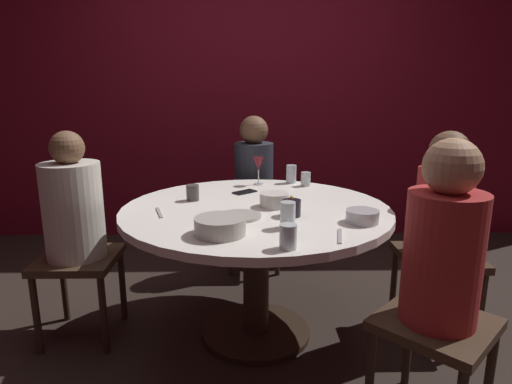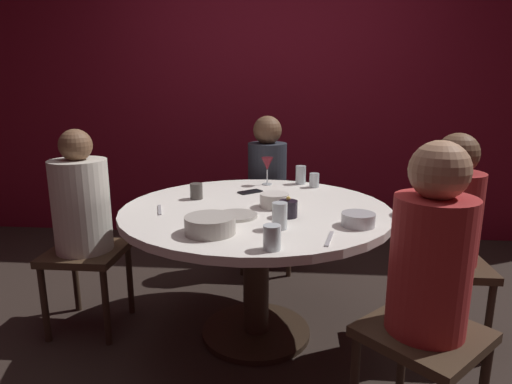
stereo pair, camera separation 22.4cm
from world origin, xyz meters
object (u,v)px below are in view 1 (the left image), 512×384
(seated_diner_left, at_px, (74,214))
(seated_diner_back, at_px, (254,175))
(seated_diner_right, at_px, (443,212))
(cup_center_front, at_px, (193,193))
(cell_phone, at_px, (245,192))
(dining_table, at_px, (256,233))
(cup_near_candle, at_px, (288,215))
(cup_by_right_diner, at_px, (306,179))
(candle_holder, at_px, (292,208))
(cup_by_left_diner, at_px, (288,237))
(bowl_serving_large, at_px, (362,216))
(dinner_plate, at_px, (241,216))
(seated_diner_front_right, at_px, (442,258))
(bowl_salad_center, at_px, (220,226))
(cup_far_edge, at_px, (291,174))
(wine_glass, at_px, (258,165))
(bowl_small_white, at_px, (274,200))

(seated_diner_left, xyz_separation_m, seated_diner_back, (0.95, 0.95, 0.01))
(seated_diner_right, bearing_deg, cup_center_front, -6.02)
(seated_diner_back, bearing_deg, cell_phone, -5.58)
(dining_table, height_order, cup_near_candle, cup_near_candle)
(dining_table, relative_size, cup_by_right_diner, 15.74)
(cell_phone, height_order, cup_near_candle, cup_near_candle)
(seated_diner_left, distance_m, cup_by_right_diner, 1.36)
(candle_holder, bearing_deg, cup_by_left_diner, -97.21)
(bowl_serving_large, bearing_deg, cell_phone, 132.54)
(dining_table, distance_m, cup_near_candle, 0.42)
(dinner_plate, bearing_deg, bowl_serving_large, -9.48)
(seated_diner_front_right, xyz_separation_m, dinner_plate, (-0.76, 0.50, 0.02))
(seated_diner_right, distance_m, cell_phone, 1.10)
(candle_holder, relative_size, cup_by_right_diner, 1.15)
(cup_center_front, bearing_deg, bowl_salad_center, -72.00)
(cell_phone, height_order, cup_far_edge, cup_far_edge)
(seated_diner_back, distance_m, dinner_plate, 1.14)
(cell_phone, bearing_deg, cup_near_candle, -23.71)
(wine_glass, xyz_separation_m, bowl_serving_large, (0.46, -0.82, -0.10))
(cell_phone, xyz_separation_m, cup_center_front, (-0.28, -0.18, 0.04))
(dinner_plate, height_order, cell_phone, dinner_plate)
(dining_table, distance_m, seated_diner_left, 0.95)
(dinner_plate, bearing_deg, wine_glass, 82.01)
(cup_by_left_diner, bearing_deg, seated_diner_front_right, -7.84)
(cell_phone, relative_size, cup_center_front, 1.60)
(cell_phone, relative_size, cup_near_candle, 1.18)
(bowl_serving_large, distance_m, cup_center_front, 0.93)
(seated_diner_back, xyz_separation_m, wine_glass, (0.02, -0.41, 0.15))
(dinner_plate, relative_size, cup_near_candle, 1.69)
(wine_glass, relative_size, cup_center_front, 2.01)
(seated_diner_front_right, height_order, cup_near_candle, seated_diner_front_right)
(seated_diner_back, distance_m, seated_diner_front_right, 1.77)
(bowl_small_white, bearing_deg, cup_by_right_diner, 64.97)
(bowl_serving_large, bearing_deg, dinner_plate, 170.52)
(bowl_salad_center, distance_m, cup_near_candle, 0.31)
(seated_diner_right, distance_m, wine_glass, 1.12)
(dining_table, distance_m, bowl_salad_center, 0.50)
(seated_diner_front_right, bearing_deg, cup_by_right_diner, -27.93)
(wine_glass, xyz_separation_m, cell_phone, (-0.09, -0.22, -0.12))
(seated_diner_back, bearing_deg, candle_holder, 8.58)
(candle_holder, relative_size, cell_phone, 0.73)
(seated_diner_back, xyz_separation_m, cell_phone, (-0.06, -0.64, 0.03))
(dinner_plate, distance_m, cup_near_candle, 0.27)
(bowl_salad_center, distance_m, cup_far_edge, 1.09)
(bowl_salad_center, bearing_deg, cup_far_edge, 68.65)
(cup_near_candle, xyz_separation_m, cup_by_right_diner, (0.19, 0.84, -0.01))
(seated_diner_left, height_order, bowl_salad_center, seated_diner_left)
(seated_diner_left, distance_m, bowl_serving_large, 1.46)
(wine_glass, distance_m, bowl_salad_center, 1.00)
(seated_diner_left, distance_m, cell_phone, 0.94)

